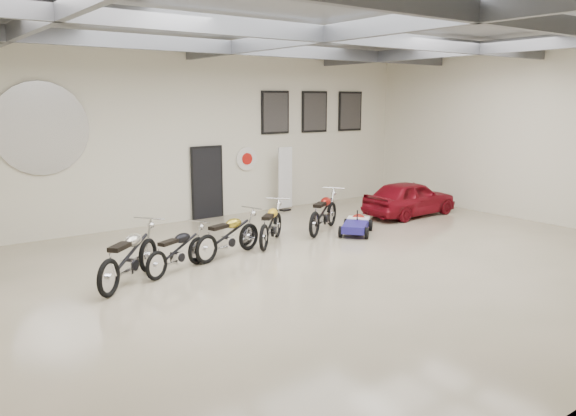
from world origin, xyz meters
TOP-DOWN VIEW (x-y plane):
  - floor at (0.00, 0.00)m, footprint 16.00×12.00m
  - ceiling at (0.00, 0.00)m, footprint 16.00×12.00m
  - back_wall at (0.00, 6.00)m, footprint 16.00×0.02m
  - right_wall at (8.00, 0.00)m, footprint 0.02×12.00m
  - ceiling_beams at (0.00, 0.00)m, footprint 15.80×11.80m
  - door at (0.50, 5.95)m, footprint 0.92×0.08m
  - logo_plaque at (-4.00, 5.95)m, footprint 2.30×0.06m
  - poster_left at (3.00, 5.96)m, footprint 1.05×0.08m
  - poster_mid at (4.60, 5.96)m, footprint 1.05×0.08m
  - poster_right at (6.20, 5.96)m, footprint 1.05×0.08m
  - oil_sign at (1.90, 5.95)m, footprint 0.72×0.10m
  - banner_stand at (3.05, 5.50)m, footprint 0.55×0.26m
  - motorcycle_silver at (-3.65, 1.39)m, footprint 2.10×1.94m
  - motorcycle_black at (-2.56, 1.54)m, footprint 1.90×1.28m
  - motorcycle_gold at (-1.14, 1.91)m, footprint 2.08×1.16m
  - motorcycle_yellow at (0.28, 2.30)m, footprint 1.89×1.77m
  - motorcycle_red at (2.16, 2.54)m, footprint 2.14×1.68m
  - go_kart at (2.79, 1.90)m, footprint 1.79×1.66m
  - vintage_car at (5.65, 2.59)m, footprint 1.38×3.25m

SIDE VIEW (x-z plane):
  - floor at x=0.00m, z-range -0.01..0.01m
  - go_kart at x=2.79m, z-range 0.00..0.61m
  - motorcycle_black at x=-2.56m, z-range 0.00..0.95m
  - motorcycle_yellow at x=0.28m, z-range 0.00..1.03m
  - motorcycle_gold at x=-1.14m, z-range 0.00..1.03m
  - vintage_car at x=5.65m, z-range 0.00..1.10m
  - motorcycle_red at x=2.16m, z-range 0.00..1.10m
  - motorcycle_silver at x=-3.65m, z-range 0.00..1.14m
  - banner_stand at x=3.05m, z-range 0.00..1.98m
  - door at x=0.50m, z-range 0.00..2.10m
  - oil_sign at x=1.90m, z-range 1.34..2.06m
  - back_wall at x=0.00m, z-range 0.00..5.00m
  - right_wall at x=8.00m, z-range 0.00..5.00m
  - logo_plaque at x=-4.00m, z-range 2.22..3.38m
  - poster_left at x=3.00m, z-range 2.42..3.78m
  - poster_mid at x=4.60m, z-range 2.42..3.78m
  - poster_right at x=6.20m, z-range 2.42..3.78m
  - ceiling_beams at x=0.00m, z-range 4.59..4.91m
  - ceiling at x=0.00m, z-range 5.00..5.00m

